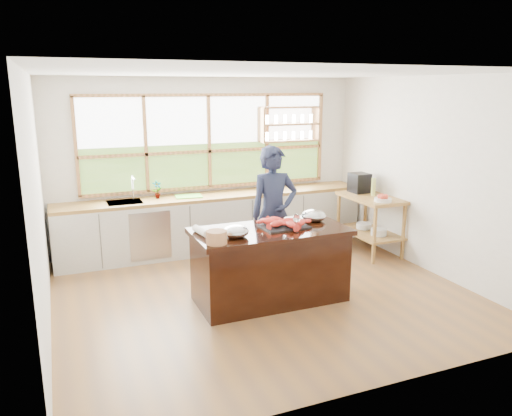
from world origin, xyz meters
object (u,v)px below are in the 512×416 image
espresso_machine (359,183)px  cook (274,213)px  wicker_basket (217,237)px  island (270,265)px

espresso_machine → cook: bearing=-159.5°
espresso_machine → wicker_basket: (-2.95, -1.74, -0.08)m
wicker_basket → island: bearing=21.6°
cook → wicker_basket: cook is taller
island → cook: size_ratio=1.03×
cook → wicker_basket: 1.48m
espresso_machine → wicker_basket: bearing=-151.4°
island → cook: bearing=62.7°
island → espresso_machine: espresso_machine is taller
cook → espresso_machine: 2.00m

